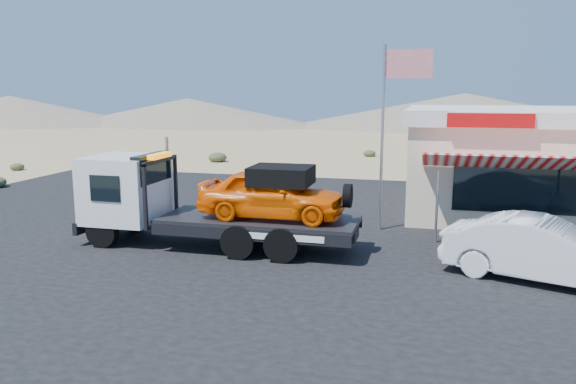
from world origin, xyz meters
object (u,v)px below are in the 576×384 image
object	(u,v)px
jerky_store	(546,160)
flagpole	(390,117)
tow_truck	(210,198)
white_sedan	(543,250)

from	to	relation	value
jerky_store	flagpole	xyz separation A→B (m)	(-5.57, -4.47, 1.77)
jerky_store	flagpole	bearing A→B (deg)	-141.21
tow_truck	white_sedan	size ratio (longest dim) A/B	1.76
white_sedan	flagpole	size ratio (longest dim) A/B	0.78
tow_truck	white_sedan	world-z (taller)	tow_truck
white_sedan	flagpole	distance (m)	6.51
tow_truck	flagpole	xyz separation A→B (m)	(4.94, 3.23, 2.29)
tow_truck	flagpole	size ratio (longest dim) A/B	1.36
flagpole	white_sedan	bearing A→B (deg)	-45.49
white_sedan	jerky_store	distance (m)	8.82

